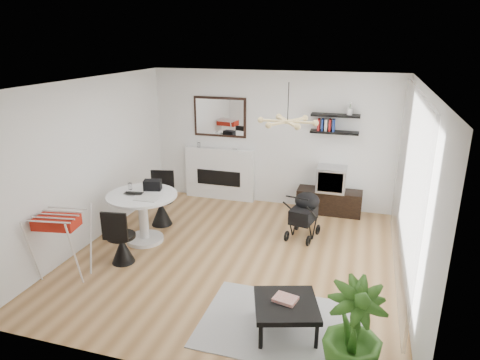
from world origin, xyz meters
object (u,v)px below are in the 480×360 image
(dining_table, at_px, (143,210))
(stroller, at_px, (304,216))
(crt_tv, at_px, (331,179))
(coffee_table, at_px, (286,306))
(drying_rack, at_px, (62,244))
(potted_plant, at_px, (353,332))
(tv_console, at_px, (329,201))
(fireplace, at_px, (220,168))

(dining_table, relative_size, stroller, 1.34)
(crt_tv, relative_size, coffee_table, 0.61)
(drying_rack, bearing_deg, potted_plant, -20.71)
(tv_console, distance_m, crt_tv, 0.47)
(dining_table, xyz_separation_m, stroller, (2.56, 0.96, -0.19))
(crt_tv, distance_m, drying_rack, 4.91)
(drying_rack, relative_size, coffee_table, 1.10)
(tv_console, xyz_separation_m, drying_rack, (-3.40, -3.52, 0.29))
(dining_table, bearing_deg, fireplace, 76.61)
(dining_table, bearing_deg, drying_rack, -111.29)
(stroller, height_order, potted_plant, potted_plant)
(dining_table, height_order, potted_plant, potted_plant)
(crt_tv, distance_m, potted_plant, 4.35)
(tv_console, relative_size, stroller, 1.43)
(dining_table, distance_m, coffee_table, 3.20)
(potted_plant, bearing_deg, crt_tv, 98.16)
(crt_tv, xyz_separation_m, dining_table, (-2.89, -2.16, -0.15))
(potted_plant, bearing_deg, tv_console, 98.32)
(crt_tv, xyz_separation_m, coffee_table, (-0.15, -3.79, -0.36))
(dining_table, bearing_deg, tv_console, 36.91)
(fireplace, relative_size, crt_tv, 3.94)
(tv_console, distance_m, dining_table, 3.61)
(dining_table, bearing_deg, crt_tv, 36.75)
(tv_console, distance_m, drying_rack, 4.91)
(crt_tv, bearing_deg, tv_console, 165.57)
(drying_rack, relative_size, stroller, 1.15)
(drying_rack, distance_m, coffee_table, 3.29)
(fireplace, relative_size, dining_table, 1.87)
(fireplace, distance_m, crt_tv, 2.34)
(fireplace, relative_size, potted_plant, 2.02)
(crt_tv, height_order, stroller, crt_tv)
(drying_rack, bearing_deg, coffee_table, -14.46)
(crt_tv, distance_m, dining_table, 3.61)
(tv_console, height_order, dining_table, dining_table)
(drying_rack, height_order, coffee_table, drying_rack)
(drying_rack, relative_size, potted_plant, 0.93)
(tv_console, distance_m, stroller, 1.25)
(drying_rack, bearing_deg, fireplace, 63.98)
(coffee_table, bearing_deg, drying_rack, 175.16)
(tv_console, bearing_deg, fireplace, 176.30)
(fireplace, xyz_separation_m, dining_table, (-0.55, -2.31, -0.13))
(fireplace, relative_size, drying_rack, 2.17)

